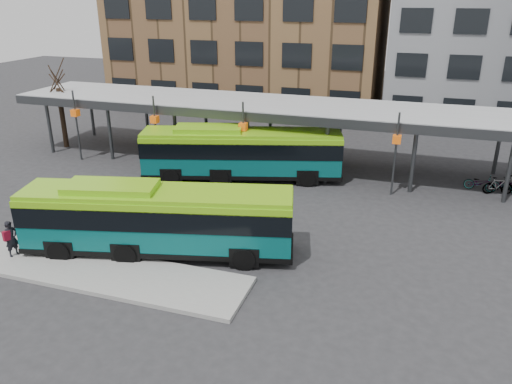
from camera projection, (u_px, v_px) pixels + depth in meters
name	position (u px, v px, depth m)	size (l,w,h in m)	color
ground	(235.00, 258.00, 21.88)	(120.00, 120.00, 0.00)	#28282B
boarding_island	(86.00, 269.00, 20.79)	(14.00, 3.00, 0.18)	gray
canopy	(303.00, 109.00, 31.80)	(40.00, 6.53, 4.80)	#999B9E
tree	(62.00, 115.00, 36.77)	(1.64, 1.64, 5.60)	black
bus_front	(157.00, 218.00, 21.72)	(11.97, 5.18, 3.23)	#075252
bus_rear	(241.00, 152.00, 30.57)	(12.31, 5.82, 3.33)	#075252
pedestrian	(11.00, 238.00, 21.42)	(0.54, 0.68, 1.61)	black
bike_rack	(509.00, 186.00, 28.69)	(4.61, 1.48, 1.02)	slate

